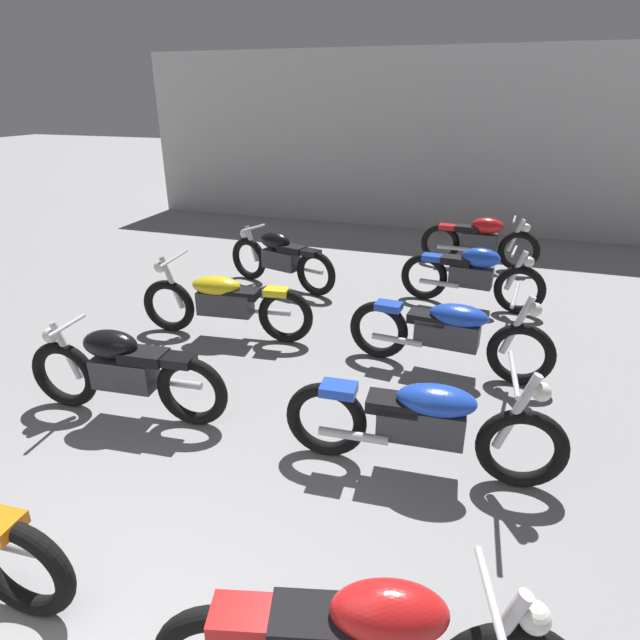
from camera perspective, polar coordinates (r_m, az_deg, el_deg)
back_wall at (r=11.78m, az=11.31°, el=18.30°), size 12.73×0.24×3.60m
motorcycle_left_row_1 at (r=5.10m, az=-20.45°, el=-5.15°), size 1.97×0.52×0.88m
motorcycle_left_row_2 at (r=6.45m, az=-10.31°, el=1.95°), size 2.17×0.68×0.97m
motorcycle_left_row_3 at (r=8.06m, az=-4.31°, el=6.71°), size 1.93×0.69×0.88m
motorcycle_right_row_1 at (r=4.19m, az=11.02°, el=-10.69°), size 2.17×0.68×0.97m
motorcycle_right_row_2 at (r=5.71m, az=13.71°, el=-1.25°), size 2.17×0.68×0.97m
motorcycle_right_row_3 at (r=7.57m, az=16.08°, el=4.71°), size 1.97×0.48×0.88m
motorcycle_right_row_4 at (r=9.43m, az=16.89°, el=8.25°), size 1.97×0.48×0.88m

